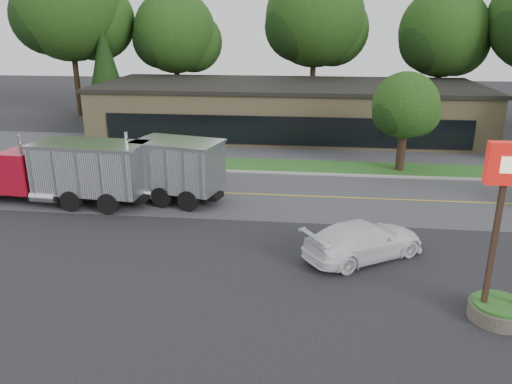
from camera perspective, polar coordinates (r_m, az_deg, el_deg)
ground at (r=20.31m, az=-6.19°, el=-8.46°), size 140.00×140.00×0.00m
road at (r=28.45m, az=-2.28°, el=-0.19°), size 60.00×8.00×0.02m
center_line at (r=28.45m, az=-2.28°, el=-0.19°), size 60.00×0.12×0.01m
curb at (r=32.41m, az=-1.15°, el=2.22°), size 60.00×0.30×0.12m
grass_verge at (r=34.12m, az=-0.75°, el=3.08°), size 60.00×3.40×0.03m
far_parking at (r=38.92m, az=0.19°, el=5.07°), size 60.00×7.00×0.02m
strip_mall at (r=44.22m, az=3.69°, el=9.36°), size 32.00×12.00×4.00m
bilo_sign at (r=17.87m, az=26.75°, el=-7.29°), size 2.20×1.90×5.95m
tree_far_a at (r=55.21m, az=-20.34°, el=18.76°), size 11.23×10.57×16.03m
tree_far_b at (r=53.57m, az=-9.06°, el=17.21°), size 8.71×8.20×12.43m
tree_far_c at (r=51.68m, az=6.90°, el=18.75°), size 10.20×9.60×14.55m
tree_far_d at (r=52.07m, az=20.69°, el=16.27°), size 8.74×8.23×12.47m
evergreen_left at (r=51.84m, az=-16.86°, el=13.54°), size 4.13×4.13×9.39m
tree_verge at (r=33.55m, az=16.78°, el=9.13°), size 4.48×4.22×6.39m
dump_truck_red at (r=28.27m, az=-20.77°, el=2.29°), size 10.09×3.34×3.36m
dump_truck_blue at (r=27.48m, az=-10.73°, el=2.73°), size 7.93×4.25×3.36m
rally_car at (r=21.10m, az=12.24°, el=-5.39°), size 5.61×4.75×1.54m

